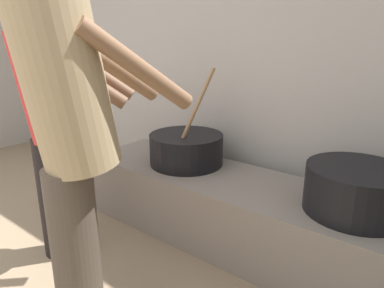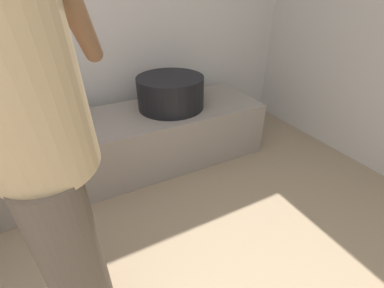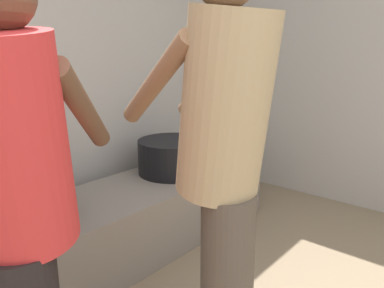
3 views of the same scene
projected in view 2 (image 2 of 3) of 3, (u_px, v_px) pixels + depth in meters
hearth_ledge at (104, 149)px, 1.94m from camera, size 2.48×0.60×0.43m
cooking_pot_secondary at (171, 92)px, 2.00m from camera, size 0.50×0.50×0.24m
cook_in_tan_shirt at (31, 129)px, 0.69m from camera, size 0.48×0.73×1.62m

